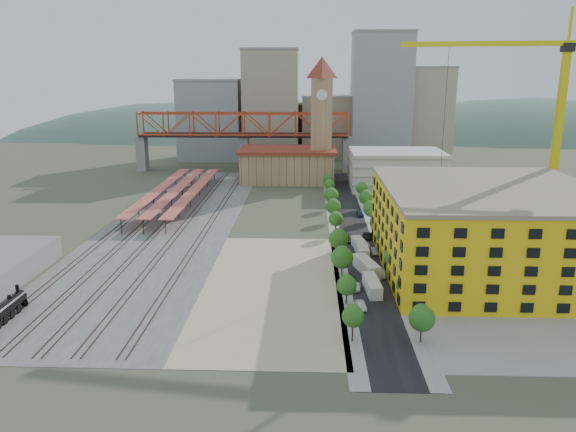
{
  "coord_description": "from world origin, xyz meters",
  "views": [
    {
      "loc": [
        3.06,
        -138.42,
        42.49
      ],
      "look_at": [
        -1.48,
        -12.65,
        10.0
      ],
      "focal_mm": 35.0,
      "sensor_mm": 36.0,
      "label": 1
    }
  ],
  "objects_px": {
    "construction_building": "(487,229)",
    "site_trailer_c": "(362,250)",
    "car_0": "(357,287)",
    "site_trailer_d": "(360,245)",
    "site_trailer_b": "(367,267)",
    "site_trailer_a": "(372,286)",
    "tower_crane": "(546,100)",
    "clock_tower": "(321,109)"
  },
  "relations": [
    {
      "from": "tower_crane",
      "to": "site_trailer_c",
      "type": "xyz_separation_m",
      "value": [
        -46.09,
        -16.71,
        -34.18
      ]
    },
    {
      "from": "site_trailer_b",
      "to": "car_0",
      "type": "xyz_separation_m",
      "value": [
        -3.0,
        -10.14,
        -0.76
      ]
    },
    {
      "from": "site_trailer_a",
      "to": "site_trailer_d",
      "type": "xyz_separation_m",
      "value": [
        0.0,
        27.46,
        -0.11
      ]
    },
    {
      "from": "construction_building",
      "to": "car_0",
      "type": "xyz_separation_m",
      "value": [
        -29.0,
        -12.94,
        -8.75
      ]
    },
    {
      "from": "site_trailer_a",
      "to": "site_trailer_c",
      "type": "xyz_separation_m",
      "value": [
        0.0,
        23.0,
        -0.0
      ]
    },
    {
      "from": "clock_tower",
      "to": "construction_building",
      "type": "relative_size",
      "value": 1.03
    },
    {
      "from": "tower_crane",
      "to": "site_trailer_d",
      "type": "xyz_separation_m",
      "value": [
        -46.09,
        -12.24,
        -34.29
      ]
    },
    {
      "from": "tower_crane",
      "to": "car_0",
      "type": "height_order",
      "value": "tower_crane"
    },
    {
      "from": "clock_tower",
      "to": "site_trailer_b",
      "type": "xyz_separation_m",
      "value": [
        8.0,
        -102.8,
        -27.27
      ]
    },
    {
      "from": "site_trailer_a",
      "to": "clock_tower",
      "type": "bearing_deg",
      "value": 90.35
    },
    {
      "from": "car_0",
      "to": "site_trailer_b",
      "type": "bearing_deg",
      "value": 79.31
    },
    {
      "from": "site_trailer_b",
      "to": "site_trailer_d",
      "type": "distance_m",
      "value": 16.56
    },
    {
      "from": "site_trailer_a",
      "to": "car_0",
      "type": "xyz_separation_m",
      "value": [
        -3.0,
        0.76,
        -0.66
      ]
    },
    {
      "from": "clock_tower",
      "to": "site_trailer_d",
      "type": "height_order",
      "value": "clock_tower"
    },
    {
      "from": "construction_building",
      "to": "site_trailer_d",
      "type": "distance_m",
      "value": 30.54
    },
    {
      "from": "construction_building",
      "to": "tower_crane",
      "type": "height_order",
      "value": "tower_crane"
    },
    {
      "from": "construction_building",
      "to": "car_0",
      "type": "relative_size",
      "value": 12.99
    },
    {
      "from": "construction_building",
      "to": "site_trailer_d",
      "type": "height_order",
      "value": "construction_building"
    },
    {
      "from": "site_trailer_d",
      "to": "clock_tower",
      "type": "bearing_deg",
      "value": 85.42
    },
    {
      "from": "clock_tower",
      "to": "site_trailer_c",
      "type": "xyz_separation_m",
      "value": [
        8.0,
        -90.71,
        -27.38
      ]
    },
    {
      "from": "site_trailer_c",
      "to": "site_trailer_d",
      "type": "xyz_separation_m",
      "value": [
        0.0,
        4.47,
        -0.11
      ]
    },
    {
      "from": "site_trailer_a",
      "to": "tower_crane",
      "type": "bearing_deg",
      "value": 37.07
    },
    {
      "from": "clock_tower",
      "to": "car_0",
      "type": "xyz_separation_m",
      "value": [
        5.0,
        -112.94,
        -28.03
      ]
    },
    {
      "from": "tower_crane",
      "to": "construction_building",
      "type": "bearing_deg",
      "value": -127.69
    },
    {
      "from": "tower_crane",
      "to": "site_trailer_c",
      "type": "bearing_deg",
      "value": -160.07
    },
    {
      "from": "clock_tower",
      "to": "site_trailer_a",
      "type": "relative_size",
      "value": 5.39
    },
    {
      "from": "site_trailer_b",
      "to": "site_trailer_c",
      "type": "relative_size",
      "value": 1.08
    },
    {
      "from": "site_trailer_d",
      "to": "car_0",
      "type": "relative_size",
      "value": 2.26
    },
    {
      "from": "construction_building",
      "to": "tower_crane",
      "type": "xyz_separation_m",
      "value": [
        20.09,
        26.0,
        26.08
      ]
    },
    {
      "from": "clock_tower",
      "to": "site_trailer_a",
      "type": "height_order",
      "value": "clock_tower"
    },
    {
      "from": "site_trailer_a",
      "to": "site_trailer_d",
      "type": "height_order",
      "value": "site_trailer_a"
    },
    {
      "from": "car_0",
      "to": "clock_tower",
      "type": "bearing_deg",
      "value": 98.33
    },
    {
      "from": "car_0",
      "to": "construction_building",
      "type": "bearing_deg",
      "value": 29.85
    },
    {
      "from": "site_trailer_d",
      "to": "site_trailer_c",
      "type": "bearing_deg",
      "value": -99.88
    },
    {
      "from": "construction_building",
      "to": "site_trailer_b",
      "type": "bearing_deg",
      "value": -173.84
    },
    {
      "from": "construction_building",
      "to": "site_trailer_d",
      "type": "xyz_separation_m",
      "value": [
        -26.0,
        13.76,
        -8.2
      ]
    },
    {
      "from": "construction_building",
      "to": "site_trailer_a",
      "type": "relative_size",
      "value": 5.24
    },
    {
      "from": "clock_tower",
      "to": "car_0",
      "type": "relative_size",
      "value": 13.35
    },
    {
      "from": "site_trailer_c",
      "to": "clock_tower",
      "type": "bearing_deg",
      "value": 92.76
    },
    {
      "from": "site_trailer_a",
      "to": "site_trailer_d",
      "type": "bearing_deg",
      "value": 86.33
    },
    {
      "from": "construction_building",
      "to": "site_trailer_c",
      "type": "xyz_separation_m",
      "value": [
        -26.0,
        9.29,
        -8.09
      ]
    },
    {
      "from": "construction_building",
      "to": "site_trailer_c",
      "type": "relative_size",
      "value": 5.26
    }
  ]
}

